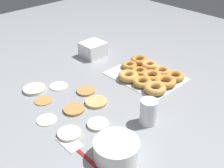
% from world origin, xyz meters
% --- Properties ---
extents(ground_plane, '(3.00, 3.00, 0.00)m').
position_xyz_m(ground_plane, '(0.00, 0.00, 0.00)').
color(ground_plane, gray).
extents(pancake_0, '(0.09, 0.09, 0.01)m').
position_xyz_m(pancake_0, '(-0.16, 0.12, 0.01)').
color(pancake_0, beige).
rests_on(pancake_0, ground_plane).
extents(pancake_1, '(0.10, 0.10, 0.01)m').
position_xyz_m(pancake_1, '(-0.04, 0.02, 0.01)').
color(pancake_1, tan).
rests_on(pancake_1, ground_plane).
extents(pancake_2, '(0.09, 0.09, 0.01)m').
position_xyz_m(pancake_2, '(0.19, 0.06, 0.00)').
color(pancake_2, silver).
rests_on(pancake_2, ground_plane).
extents(pancake_3, '(0.08, 0.08, 0.01)m').
position_xyz_m(pancake_3, '(0.14, 0.18, 0.00)').
color(pancake_3, '#B27F42').
rests_on(pancake_3, ground_plane).
extents(pancake_4, '(0.09, 0.09, 0.01)m').
position_xyz_m(pancake_4, '(-0.02, 0.13, 0.01)').
color(pancake_4, '#B27F42').
rests_on(pancake_4, ground_plane).
extents(pancake_5, '(0.09, 0.09, 0.01)m').
position_xyz_m(pancake_5, '(-0.13, 0.24, 0.01)').
color(pancake_5, silver).
rests_on(pancake_5, ground_plane).
extents(pancake_6, '(0.11, 0.11, 0.01)m').
position_xyz_m(pancake_6, '(0.25, 0.17, 0.01)').
color(pancake_6, beige).
rests_on(pancake_6, ground_plane).
extents(pancake_7, '(0.08, 0.08, 0.01)m').
position_xyz_m(pancake_7, '(0.01, 0.25, 0.00)').
color(pancake_7, beige).
rests_on(pancake_7, ground_plane).
extents(pancake_8, '(0.09, 0.09, 0.01)m').
position_xyz_m(pancake_8, '(0.06, -0.01, 0.01)').
color(pancake_8, '#B27F42').
rests_on(pancake_8, ground_plane).
extents(donut_tray, '(0.37, 0.29, 0.04)m').
position_xyz_m(donut_tray, '(-0.06, -0.32, 0.02)').
color(donut_tray, silver).
rests_on(donut_tray, ground_plane).
extents(batter_bowl, '(0.16, 0.16, 0.07)m').
position_xyz_m(batter_bowl, '(-0.34, 0.19, 0.04)').
color(batter_bowl, white).
rests_on(batter_bowl, ground_plane).
extents(container_stack, '(0.12, 0.13, 0.09)m').
position_xyz_m(container_stack, '(0.34, -0.29, 0.04)').
color(container_stack, white).
rests_on(container_stack, ground_plane).
extents(paper_cup, '(0.07, 0.07, 0.11)m').
position_xyz_m(paper_cup, '(-0.29, -0.04, 0.05)').
color(paper_cup, white).
rests_on(paper_cup, ground_plane).
extents(spatula, '(0.24, 0.06, 0.01)m').
position_xyz_m(spatula, '(-0.19, 0.26, 0.00)').
color(spatula, maroon).
rests_on(spatula, ground_plane).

